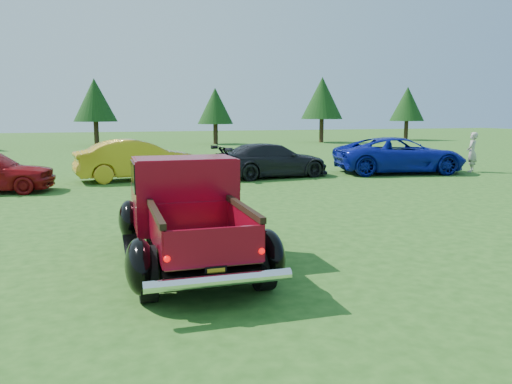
# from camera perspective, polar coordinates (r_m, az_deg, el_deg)

# --- Properties ---
(ground) EXTENTS (120.00, 120.00, 0.00)m
(ground) POSITION_cam_1_polar(r_m,az_deg,el_deg) (9.70, 2.95, -5.37)
(ground) COLOR #244F16
(ground) RESTS_ON ground
(tree_mid_left) EXTENTS (3.20, 3.20, 5.00)m
(tree_mid_left) POSITION_cam_1_polar(r_m,az_deg,el_deg) (39.77, -17.94, 9.95)
(tree_mid_left) COLOR #332114
(tree_mid_left) RESTS_ON ground
(tree_mid_right) EXTENTS (2.82, 2.82, 4.40)m
(tree_mid_right) POSITION_cam_1_polar(r_m,az_deg,el_deg) (39.89, -4.68, 9.76)
(tree_mid_right) COLOR #332114
(tree_mid_right) RESTS_ON ground
(tree_east) EXTENTS (3.46, 3.46, 5.40)m
(tree_east) POSITION_cam_1_polar(r_m,az_deg,el_deg) (42.48, 7.56, 10.58)
(tree_east) COLOR #332114
(tree_east) RESTS_ON ground
(tree_far_east) EXTENTS (3.07, 3.07, 4.80)m
(tree_far_east) POSITION_cam_1_polar(r_m,az_deg,el_deg) (47.89, 16.90, 9.60)
(tree_far_east) COLOR #332114
(tree_far_east) RESTS_ON ground
(pickup_truck) EXTENTS (2.25, 4.62, 1.69)m
(pickup_truck) POSITION_cam_1_polar(r_m,az_deg,el_deg) (8.36, -8.11, -2.13)
(pickup_truck) COLOR black
(pickup_truck) RESTS_ON ground
(show_car_yellow) EXTENTS (4.62, 2.10, 1.47)m
(show_car_yellow) POSITION_cam_1_polar(r_m,az_deg,el_deg) (18.68, -13.31, 3.61)
(show_car_yellow) COLOR gold
(show_car_yellow) RESTS_ON ground
(show_car_grey) EXTENTS (4.58, 2.26, 1.28)m
(show_car_grey) POSITION_cam_1_polar(r_m,az_deg,el_deg) (18.97, 1.85, 3.64)
(show_car_grey) COLOR black
(show_car_grey) RESTS_ON ground
(show_car_blue) EXTENTS (5.57, 3.31, 1.45)m
(show_car_blue) POSITION_cam_1_polar(r_m,az_deg,el_deg) (21.10, 16.09, 4.06)
(show_car_blue) COLOR #0D1894
(show_car_blue) RESTS_ON ground
(spectator) EXTENTS (0.71, 0.68, 1.64)m
(spectator) POSITION_cam_1_polar(r_m,az_deg,el_deg) (22.47, 23.45, 4.20)
(spectator) COLOR #AAA493
(spectator) RESTS_ON ground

